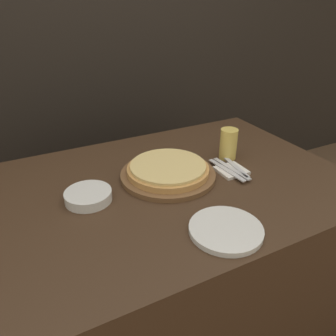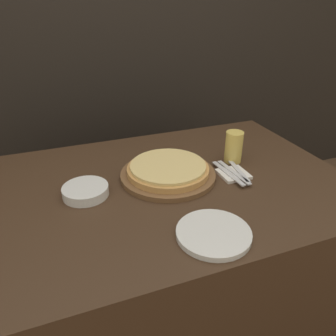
% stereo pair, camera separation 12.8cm
% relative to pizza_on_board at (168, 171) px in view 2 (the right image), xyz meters
% --- Properties ---
extents(ground_plane, '(12.00, 12.00, 0.00)m').
position_rel_pizza_on_board_xyz_m(ground_plane, '(-0.03, -0.04, -0.76)').
color(ground_plane, brown).
extents(back_wall, '(6.00, 0.05, 2.60)m').
position_rel_pizza_on_board_xyz_m(back_wall, '(-0.03, 1.02, 0.54)').
color(back_wall, black).
rests_on(back_wall, ground_plane).
extents(dining_table, '(1.43, 0.96, 0.74)m').
position_rel_pizza_on_board_xyz_m(dining_table, '(-0.03, -0.04, -0.39)').
color(dining_table, '#3D2819').
rests_on(dining_table, ground_plane).
extents(pizza_on_board, '(0.37, 0.37, 0.06)m').
position_rel_pizza_on_board_xyz_m(pizza_on_board, '(0.00, 0.00, 0.00)').
color(pizza_on_board, brown).
rests_on(pizza_on_board, dining_table).
extents(beer_glass, '(0.07, 0.07, 0.13)m').
position_rel_pizza_on_board_xyz_m(beer_glass, '(0.31, 0.03, 0.05)').
color(beer_glass, '#E5C65B').
rests_on(beer_glass, dining_table).
extents(dinner_plate, '(0.23, 0.23, 0.02)m').
position_rel_pizza_on_board_xyz_m(dinner_plate, '(0.00, -0.38, -0.02)').
color(dinner_plate, silver).
rests_on(dinner_plate, dining_table).
extents(side_bowl, '(0.16, 0.16, 0.04)m').
position_rel_pizza_on_board_xyz_m(side_bowl, '(-0.32, -0.02, -0.01)').
color(side_bowl, silver).
rests_on(side_bowl, dining_table).
extents(napkin_stack, '(0.11, 0.11, 0.01)m').
position_rel_pizza_on_board_xyz_m(napkin_stack, '(0.25, -0.08, -0.02)').
color(napkin_stack, white).
rests_on(napkin_stack, dining_table).
extents(fork, '(0.03, 0.21, 0.00)m').
position_rel_pizza_on_board_xyz_m(fork, '(0.22, -0.08, -0.01)').
color(fork, silver).
rests_on(fork, napkin_stack).
extents(dinner_knife, '(0.03, 0.21, 0.00)m').
position_rel_pizza_on_board_xyz_m(dinner_knife, '(0.25, -0.08, -0.01)').
color(dinner_knife, silver).
rests_on(dinner_knife, napkin_stack).
extents(spoon, '(0.04, 0.18, 0.00)m').
position_rel_pizza_on_board_xyz_m(spoon, '(0.27, -0.08, -0.01)').
color(spoon, silver).
rests_on(spoon, napkin_stack).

